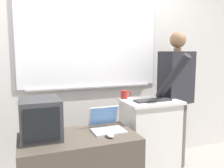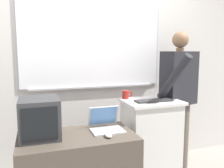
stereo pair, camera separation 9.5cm
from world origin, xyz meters
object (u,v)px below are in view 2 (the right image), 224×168
Objects in this scene: lectern_podium at (151,141)px; laptop at (105,123)px; wireless_keyboard at (154,101)px; person_presenter at (179,92)px; computer_mouse_by_laptop at (108,135)px; crt_monitor at (39,118)px; coffee_mug at (126,95)px.

laptop reaches higher than lectern_podium.
wireless_keyboard reaches higher than laptop.
computer_mouse_by_laptop is (-1.05, -0.53, -0.23)m from person_presenter.
lectern_podium is at bearing 10.75° from crt_monitor.
crt_monitor is (-1.18, -0.17, -0.04)m from wireless_keyboard.
coffee_mug reaches higher than computer_mouse_by_laptop.
computer_mouse_by_laptop is at bearing -168.53° from person_presenter.
lectern_podium is 9.32× the size of computer_mouse_by_laptop.
crt_monitor is (-1.61, -0.33, -0.08)m from person_presenter.
person_presenter is 5.72× the size of laptop.
laptop is at bearing 2.03° from crt_monitor.
computer_mouse_by_laptop is 0.79× the size of coffee_mug.
wireless_keyboard is at bearing 30.14° from computer_mouse_by_laptop.
laptop is 0.60m from crt_monitor.
lectern_podium is at bearing -36.30° from coffee_mug.
person_presenter is 13.43× the size of coffee_mug.
crt_monitor is at bearing -169.25° from lectern_podium.
crt_monitor is (-0.55, 0.20, 0.15)m from computer_mouse_by_laptop.
laptop is (-1.01, -0.31, -0.19)m from person_presenter.
person_presenter reaches higher than coffee_mug.
coffee_mug is at bearing 22.55° from crt_monitor.
lectern_podium is 7.38× the size of coffee_mug.
computer_mouse_by_laptop is at bearing -100.42° from laptop.
laptop is 2.35× the size of coffee_mug.
crt_monitor is at bearing -172.01° from wireless_keyboard.
computer_mouse_by_laptop is (-0.04, -0.22, -0.04)m from laptop.
person_presenter reaches higher than laptop.
person_presenter is 0.66m from coffee_mug.
crt_monitor reaches higher than computer_mouse_by_laptop.
computer_mouse_by_laptop is 0.75m from coffee_mug.
lectern_podium is 2.41× the size of crt_monitor.
crt_monitor is 3.06× the size of coffee_mug.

